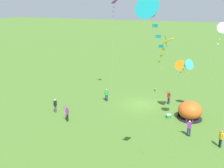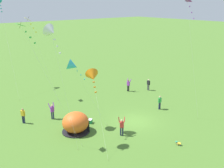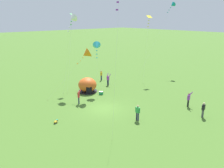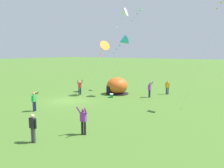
# 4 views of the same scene
# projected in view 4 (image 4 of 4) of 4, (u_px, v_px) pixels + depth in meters

# --- Properties ---
(ground_plane) EXTENTS (300.00, 300.00, 0.00)m
(ground_plane) POSITION_uv_depth(u_px,v_px,m) (68.00, 101.00, 23.70)
(ground_plane) COLOR #477028
(popup_tent) EXTENTS (2.81, 2.81, 2.10)m
(popup_tent) POSITION_uv_depth(u_px,v_px,m) (117.00, 86.00, 27.50)
(popup_tent) COLOR #D8591E
(popup_tent) RESTS_ON ground
(cooler_box) EXTENTS (0.65, 0.60, 0.44)m
(cooler_box) POSITION_uv_depth(u_px,v_px,m) (112.00, 96.00, 25.39)
(cooler_box) COLOR #1E8C4C
(cooler_box) RESTS_ON ground
(toddler_crawling) EXTENTS (0.39, 0.55, 0.32)m
(toddler_crawling) POSITION_uv_depth(u_px,v_px,m) (37.00, 93.00, 27.51)
(toddler_crawling) COLOR gold
(toddler_crawling) RESTS_ON ground
(person_watching_sky) EXTENTS (0.26, 0.59, 1.72)m
(person_watching_sky) POSITION_uv_depth(u_px,v_px,m) (33.00, 127.00, 12.68)
(person_watching_sky) COLOR #4C4C51
(person_watching_sky) RESTS_ON ground
(person_near_tent) EXTENTS (0.58, 0.29, 1.72)m
(person_near_tent) POSITION_uv_depth(u_px,v_px,m) (34.00, 101.00, 19.41)
(person_near_tent) COLOR #1E2347
(person_near_tent) RESTS_ON ground
(person_center_field) EXTENTS (0.53, 0.67, 1.89)m
(person_center_field) POSITION_uv_depth(u_px,v_px,m) (83.00, 120.00, 13.89)
(person_center_field) COLOR black
(person_center_field) RESTS_ON ground
(person_flying_kite) EXTENTS (0.68, 0.47, 1.89)m
(person_flying_kite) POSITION_uv_depth(u_px,v_px,m) (150.00, 89.00, 25.38)
(person_flying_kite) COLOR #1E2347
(person_flying_kite) RESTS_ON ground
(person_arms_raised) EXTENTS (0.72, 0.68, 1.89)m
(person_arms_raised) POSITION_uv_depth(u_px,v_px,m) (80.00, 87.00, 27.02)
(person_arms_raised) COLOR #1E2347
(person_arms_raised) RESTS_ON ground
(person_far_back) EXTENTS (0.40, 0.52, 1.72)m
(person_far_back) POSITION_uv_depth(u_px,v_px,m) (167.00, 87.00, 27.19)
(person_far_back) COLOR #1E2347
(person_far_back) RESTS_ON ground
(kite_green) EXTENTS (3.59, 3.90, 11.10)m
(kite_green) POSITION_uv_depth(u_px,v_px,m) (138.00, 14.00, 29.15)
(kite_green) COLOR silver
(kite_green) RESTS_ON ground
(kite_cyan) EXTENTS (3.47, 2.92, 7.23)m
(kite_cyan) POSITION_uv_depth(u_px,v_px,m) (123.00, 41.00, 25.38)
(kite_cyan) COLOR silver
(kite_cyan) RESTS_ON ground
(kite_orange) EXTENTS (2.96, 5.87, 6.59)m
(kite_orange) POSITION_uv_depth(u_px,v_px,m) (103.00, 47.00, 26.21)
(kite_orange) COLOR silver
(kite_orange) RESTS_ON ground
(kite_white) EXTENTS (1.34, 3.17, 10.92)m
(kite_white) POSITION_uv_depth(u_px,v_px,m) (124.00, 13.00, 28.29)
(kite_white) COLOR silver
(kite_white) RESTS_ON ground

